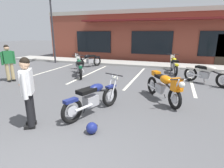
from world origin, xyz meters
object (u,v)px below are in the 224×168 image
at_px(person_in_black_shirt, 28,89).
at_px(person_in_shorts_foreground, 8,61).
at_px(motorcycle_blue_standard, 89,60).
at_px(motorcycle_foreground_classic, 94,98).
at_px(helmet_on_pavement, 92,128).
at_px(traffic_cone, 24,79).
at_px(motorcycle_silver_naked, 174,65).
at_px(parking_lot_lamp_post, 51,21).
at_px(motorcycle_green_cafe_racer, 207,74).
at_px(motorcycle_orange_scrambler, 164,86).
at_px(motorcycle_red_sportbike, 80,67).

bearing_deg(person_in_black_shirt, person_in_shorts_foreground, 142.52).
relative_size(motorcycle_blue_standard, person_in_black_shirt, 1.18).
bearing_deg(motorcycle_blue_standard, motorcycle_foreground_classic, -62.50).
xyz_separation_m(helmet_on_pavement, traffic_cone, (-4.49, 2.65, 0.13)).
bearing_deg(person_in_shorts_foreground, traffic_cone, -13.49).
height_order(motorcycle_silver_naked, helmet_on_pavement, motorcycle_silver_naked).
xyz_separation_m(traffic_cone, parking_lot_lamp_post, (-2.42, 5.39, 2.74)).
relative_size(motorcycle_blue_standard, helmet_on_pavement, 7.61).
xyz_separation_m(motorcycle_blue_standard, motorcycle_green_cafe_racer, (6.66, -1.96, 0.00)).
bearing_deg(person_in_black_shirt, motorcycle_green_cafe_racer, 50.99).
bearing_deg(motorcycle_orange_scrambler, person_in_black_shirt, -136.28).
height_order(motorcycle_foreground_classic, motorcycle_silver_naked, same).
bearing_deg(parking_lot_lamp_post, person_in_shorts_foreground, -74.88).
height_order(person_in_black_shirt, traffic_cone, person_in_black_shirt).
distance_m(motorcycle_blue_standard, motorcycle_green_cafe_racer, 6.95).
xyz_separation_m(motorcycle_red_sportbike, person_in_black_shirt, (1.54, -5.11, 0.49)).
height_order(motorcycle_blue_standard, parking_lot_lamp_post, parking_lot_lamp_post).
bearing_deg(helmet_on_pavement, traffic_cone, 149.48).
bearing_deg(motorcycle_foreground_classic, person_in_shorts_foreground, 159.46).
height_order(motorcycle_red_sportbike, person_in_shorts_foreground, person_in_shorts_foreground).
relative_size(motorcycle_red_sportbike, helmet_on_pavement, 7.11).
distance_m(motorcycle_red_sportbike, parking_lot_lamp_post, 5.59).
height_order(motorcycle_silver_naked, motorcycle_blue_standard, same).
relative_size(person_in_black_shirt, helmet_on_pavement, 6.44).
height_order(motorcycle_green_cafe_racer, traffic_cone, motorcycle_green_cafe_racer).
bearing_deg(person_in_black_shirt, motorcycle_foreground_classic, 47.16).
relative_size(motorcycle_foreground_classic, motorcycle_green_cafe_racer, 1.09).
bearing_deg(motorcycle_orange_scrambler, motorcycle_foreground_classic, -138.61).
xyz_separation_m(motorcycle_red_sportbike, helmet_on_pavement, (3.03, -4.92, -0.33)).
relative_size(motorcycle_orange_scrambler, traffic_cone, 3.46).
distance_m(motorcycle_red_sportbike, helmet_on_pavement, 5.79).
height_order(motorcycle_red_sportbike, motorcycle_blue_standard, same).
bearing_deg(helmet_on_pavement, motorcycle_foreground_classic, 112.41).
bearing_deg(motorcycle_blue_standard, person_in_black_shirt, -73.64).
relative_size(motorcycle_blue_standard, person_in_shorts_foreground, 1.18).
relative_size(motorcycle_red_sportbike, parking_lot_lamp_post, 0.40).
bearing_deg(person_in_black_shirt, traffic_cone, 136.55).
bearing_deg(motorcycle_foreground_classic, motorcycle_silver_naked, 72.29).
height_order(motorcycle_red_sportbike, person_in_black_shirt, person_in_black_shirt).
bearing_deg(motorcycle_green_cafe_racer, motorcycle_foreground_classic, -127.89).
bearing_deg(traffic_cone, motorcycle_silver_naked, 37.02).
height_order(motorcycle_silver_naked, person_in_black_shirt, person_in_black_shirt).
bearing_deg(person_in_black_shirt, helmet_on_pavement, 7.46).
xyz_separation_m(motorcycle_blue_standard, motorcycle_orange_scrambler, (5.06, -4.74, 0.07)).
bearing_deg(person_in_shorts_foreground, motorcycle_orange_scrambler, -2.94).
xyz_separation_m(motorcycle_blue_standard, parking_lot_lamp_post, (-3.23, 0.75, 2.54)).
height_order(motorcycle_foreground_classic, person_in_black_shirt, person_in_black_shirt).
relative_size(motorcycle_green_cafe_racer, person_in_black_shirt, 1.10).
xyz_separation_m(motorcycle_red_sportbike, motorcycle_blue_standard, (-0.66, 2.37, 0.00)).
distance_m(motorcycle_blue_standard, parking_lot_lamp_post, 4.17).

